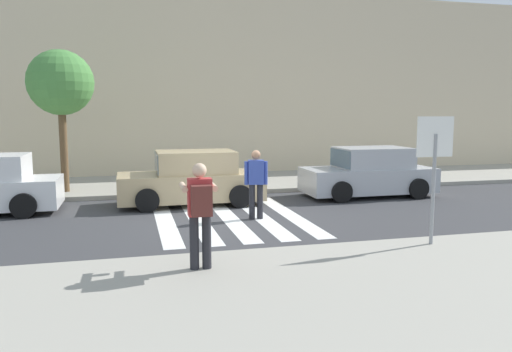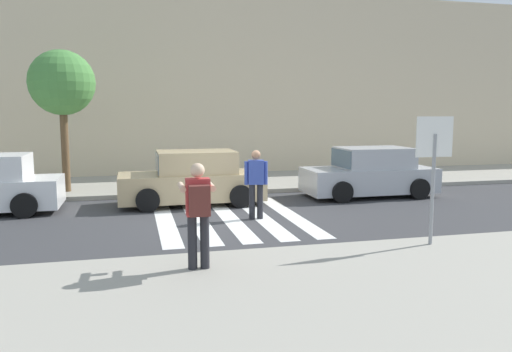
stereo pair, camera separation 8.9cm
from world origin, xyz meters
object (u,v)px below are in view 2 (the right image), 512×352
Objects in this scene: stop_sign at (434,152)px; pedestrian_crossing at (256,180)px; photographer_with_backpack at (198,207)px; parked_car_silver at (370,174)px; street_tree_west at (62,84)px; parked_car_tan at (193,179)px.

stop_sign reaches higher than pedestrian_crossing.
photographer_with_backpack is 0.42× the size of parked_car_silver.
street_tree_west reaches higher than photographer_with_backpack.
street_tree_west is (-3.06, 8.90, 2.36)m from photographer_with_backpack.
parked_car_tan is 0.93× the size of street_tree_west.
street_tree_west is at bearing 165.33° from parked_car_silver.
stop_sign is 4.60m from photographer_with_backpack.
street_tree_west reaches higher than pedestrian_crossing.
stop_sign is 1.42× the size of photographer_with_backpack.
street_tree_west is at bearing 131.91° from stop_sign.
pedestrian_crossing reaches higher than parked_car_tan.
parked_car_silver is at bearing -0.00° from parked_car_tan.
pedestrian_crossing reaches higher than parked_car_silver.
photographer_with_backpack is 0.39× the size of street_tree_west.
street_tree_west reaches higher than stop_sign.
parked_car_silver is 10.04m from street_tree_west.
stop_sign reaches higher than parked_car_silver.
parked_car_tan is (-1.29, 2.38, -0.25)m from pedestrian_crossing.
parked_car_silver is 0.93× the size of street_tree_west.
photographer_with_backpack is 0.42× the size of parked_car_tan.
parked_car_silver is (5.59, -0.00, 0.00)m from parked_car_tan.
stop_sign is at bearing 5.79° from photographer_with_backpack.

